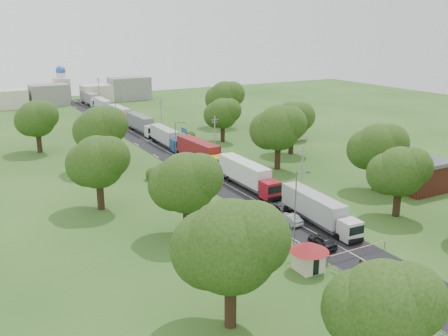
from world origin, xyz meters
TOP-DOWN VIEW (x-y plane):
  - ground at (0.00, 0.00)m, footprint 260.00×260.00m
  - road at (0.00, 20.00)m, footprint 8.00×200.00m
  - boom_barrier at (-1.36, -25.00)m, footprint 9.22×0.35m
  - guard_booth at (-7.20, -25.00)m, footprint 4.40×4.40m
  - kiosk at (-7.00, -40.00)m, footprint 2.30×2.30m
  - guard_rail at (-5.00, -35.00)m, footprint 0.10×17.00m
  - info_sign at (5.20, 35.00)m, footprint 0.12×3.10m
  - pole_1 at (5.50, -7.00)m, footprint 1.60×0.24m
  - pole_2 at (5.50, 21.00)m, footprint 1.60×0.24m
  - pole_3 at (5.50, 49.00)m, footprint 1.60×0.24m
  - pole_4 at (5.50, 77.00)m, footprint 1.60×0.24m
  - pole_5 at (5.50, 105.00)m, footprint 1.60×0.24m
  - lamp_0 at (-5.35, -20.00)m, footprint 2.03×0.22m
  - lamp_1 at (-5.35, 15.00)m, footprint 2.03×0.22m
  - lamp_2 at (-5.35, 50.00)m, footprint 2.03×0.22m
  - tree_2 at (13.99, -17.86)m, footprint 8.00×8.00m
  - tree_3 at (19.99, -7.84)m, footprint 8.80×8.80m
  - tree_4 at (12.99, 10.17)m, footprint 9.60×9.60m
  - tree_5 at (21.99, 18.16)m, footprint 8.80×8.80m
  - tree_6 at (14.99, 35.14)m, footprint 8.00×8.00m
  - tree_7 at (23.99, 50.17)m, footprint 9.60×9.60m
  - tree_8 at (-14.01, -41.86)m, footprint 8.00×8.00m
  - tree_9 at (-20.01, -29.83)m, footprint 9.60×9.60m
  - tree_10 at (-15.01, -9.84)m, footprint 8.80×8.80m
  - tree_11 at (-22.01, 5.16)m, footprint 8.80×8.80m
  - tree_12 at (-16.01, 25.17)m, footprint 9.60×9.60m
  - tree_13 at (-24.01, 45.16)m, footprint 8.80×8.80m
  - house_brick at (26.00, -12.00)m, footprint 8.60×6.60m
  - house_cream at (30.00, 30.00)m, footprint 10.08×10.08m
  - distant_town at (0.68, 110.00)m, footprint 52.00×8.00m
  - church at (-4.00, 118.00)m, footprint 5.00×5.00m
  - truck_0 at (2.13, -15.07)m, footprint 3.20×14.72m
  - truck_1 at (2.07, 3.00)m, footprint 2.71×15.66m
  - truck_2 at (2.05, 20.36)m, footprint 3.46×15.79m
  - truck_3 at (1.77, 37.10)m, footprint 2.64×14.32m
  - truck_4 at (1.91, 53.53)m, footprint 2.77×15.45m
  - truck_5 at (2.13, 70.95)m, footprint 2.91×14.41m
  - truck_6 at (1.90, 87.53)m, footprint 2.80×14.64m
  - truck_7 at (1.91, 103.53)m, footprint 3.18×15.44m
  - car_lane_front at (-1.89, -20.98)m, footprint 2.14×4.56m
  - car_lane_mid at (-1.00, -13.00)m, footprint 1.64×4.34m
  - car_lane_rear at (-1.00, -7.35)m, footprint 2.39×5.39m
  - car_verge_near at (7.12, 13.21)m, footprint 3.63×5.89m
  - car_verge_far at (7.51, 33.28)m, footprint 2.35×4.64m
  - pedestrian_near at (-2.83, -28.50)m, footprint 0.76×0.68m
  - pedestrian_booth at (-6.33, -26.00)m, footprint 1.11×1.06m

SIDE VIEW (x-z plane):
  - ground at x=0.00m, z-range 0.00..0.00m
  - road at x=0.00m, z-range -0.02..0.02m
  - guard_rail at x=-5.00m, z-range -0.85..0.85m
  - car_lane_mid at x=-1.00m, z-range 0.00..1.41m
  - car_lane_front at x=-1.89m, z-range 0.00..1.51m
  - car_verge_far at x=7.51m, z-range 0.00..1.52m
  - car_verge_near at x=7.12m, z-range 0.00..1.52m
  - car_lane_rear at x=-1.00m, z-range 0.00..1.54m
  - pedestrian_near at x=-2.83m, z-range 0.00..1.74m
  - boom_barrier at x=-1.36m, z-range 0.30..1.48m
  - pedestrian_booth at x=-6.33m, z-range 0.00..1.80m
  - kiosk at x=-7.00m, z-range 0.02..2.43m
  - truck_3 at x=1.77m, z-range 0.12..4.09m
  - truck_5 at x=2.13m, z-range 0.12..4.11m
  - truck_6 at x=1.90m, z-range 0.12..4.18m
  - truck_0 at x=2.13m, z-range 0.12..4.19m
  - guard_booth at x=-7.20m, z-range 0.44..3.89m
  - truck_7 at x=1.91m, z-range 0.13..4.40m
  - truck_4 at x=1.91m, z-range 0.13..4.41m
  - truck_1 at x=2.07m, z-range 0.13..4.47m
  - truck_2 at x=2.05m, z-range 0.13..4.49m
  - house_brick at x=26.00m, z-range 0.05..5.25m
  - info_sign at x=5.20m, z-range 0.95..5.05m
  - distant_town at x=0.68m, z-range -0.51..7.49m
  - house_cream at x=30.00m, z-range 0.74..6.54m
  - pole_1 at x=5.50m, z-range 0.18..9.18m
  - pole_2 at x=5.50m, z-range 0.18..9.18m
  - pole_3 at x=5.50m, z-range 0.18..9.18m
  - pole_4 at x=5.50m, z-range 0.18..9.18m
  - pole_5 at x=5.50m, z-range 0.18..9.18m
  - church at x=-4.00m, z-range -0.76..11.54m
  - lamp_0 at x=-5.35m, z-range 0.55..10.55m
  - lamp_1 at x=-5.35m, z-range 0.55..10.55m
  - lamp_2 at x=-5.35m, z-range 0.55..10.55m
  - tree_2 at x=13.99m, z-range 1.55..11.65m
  - tree_6 at x=14.99m, z-range 1.55..11.65m
  - tree_8 at x=-14.01m, z-range 1.55..11.65m
  - tree_3 at x=19.99m, z-range 1.69..12.76m
  - tree_5 at x=21.99m, z-range 1.69..12.76m
  - tree_10 at x=-15.01m, z-range 1.69..12.76m
  - tree_11 at x=-22.01m, z-range 1.69..12.76m
  - tree_13 at x=-24.01m, z-range 1.69..12.76m
  - tree_4 at x=12.99m, z-range 1.83..13.88m
  - tree_7 at x=23.99m, z-range 1.83..13.88m
  - tree_9 at x=-20.01m, z-range 1.83..13.88m
  - tree_12 at x=-16.01m, z-range 1.83..13.88m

